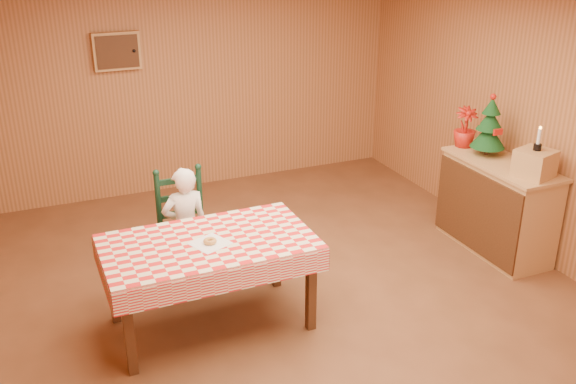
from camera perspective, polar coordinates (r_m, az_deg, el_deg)
The scene contains 13 objects.
ground at distance 5.72m, azimuth 0.80°, elevation -9.53°, with size 6.00×6.00×0.00m, color brown.
cabin_walls at distance 5.47m, azimuth -1.42°, elevation 9.73°, with size 5.10×6.05×2.65m.
dining_table at distance 5.09m, azimuth -7.06°, elevation -5.15°, with size 1.66×0.96×0.77m.
ladder_chair at distance 5.86m, azimuth -9.20°, elevation -3.41°, with size 0.44×0.40×1.08m.
seated_child at distance 5.78m, azimuth -9.09°, elevation -3.12°, with size 0.41×0.27×1.12m, color white.
napkin at distance 5.01m, azimuth -6.94°, elevation -4.55°, with size 0.26×0.26×0.00m, color white.
donut at distance 5.00m, azimuth -6.95°, elevation -4.35°, with size 0.10×0.10×0.04m, color #C89048.
shelf_unit at distance 6.69m, azimuth 18.03°, elevation -1.23°, with size 0.54×1.24×0.93m.
crate at distance 6.22m, azimuth 21.09°, elevation 2.40°, with size 0.30×0.30×0.25m, color tan.
christmas_tree at distance 6.62m, azimuth 17.47°, elevation 5.49°, with size 0.34×0.34×0.62m.
flower_arrangement at distance 6.83m, azimuth 15.48°, elevation 5.58°, with size 0.23×0.23×0.41m, color #B21A10.
candle_set at distance 6.16m, azimuth 21.33°, elevation 4.05°, with size 0.07×0.07×0.22m.
storage_bin at distance 6.94m, azimuth 16.61°, elevation -2.78°, with size 0.36×0.36×0.36m, color black.
Camera 1 is at (-1.99, -4.42, 3.05)m, focal length 40.00 mm.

